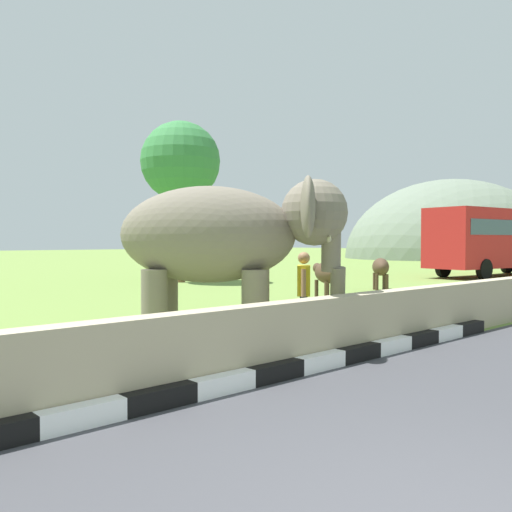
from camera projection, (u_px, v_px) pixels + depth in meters
The scene contains 9 objects.
striped_curb at pixel (123, 407), 5.72m from camera, with size 16.20×0.20×0.24m.
barrier_parapet at pixel (266, 340), 7.52m from camera, with size 28.00×0.36×1.00m, color tan.
elephant at pixel (228, 237), 9.59m from camera, with size 3.82×3.85×2.94m.
person_handler at pixel (304, 290), 10.43m from camera, with size 0.56×0.51×1.66m.
bus_red at pixel (497, 237), 29.03m from camera, with size 9.70×3.60×3.50m.
cow_near at pixel (326, 273), 16.71m from camera, with size 1.31×1.84×1.23m.
cow_mid at pixel (380, 267), 20.50m from camera, with size 1.70×1.56×1.23m.
tree_distant at pixel (181, 162), 24.52m from camera, with size 3.57×3.57×7.23m.
hill_east at pixel (453, 257), 61.84m from camera, with size 27.29×21.83×17.56m.
Camera 1 is at (-3.15, -1.39, 1.86)m, focal length 38.36 mm.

